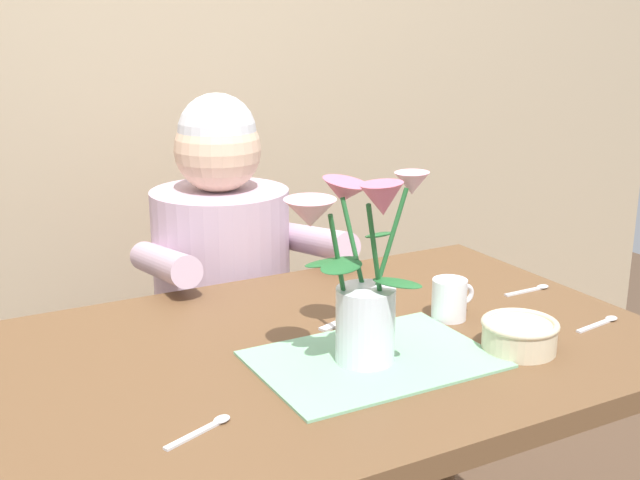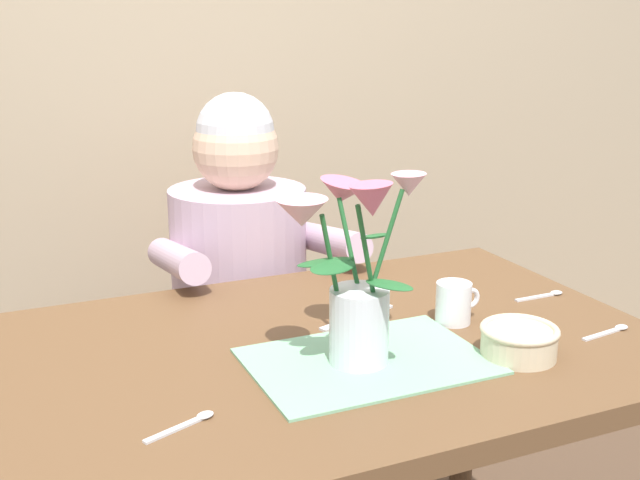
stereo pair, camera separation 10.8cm
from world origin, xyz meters
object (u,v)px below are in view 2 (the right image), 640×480
object	(u,v)px
tea_cup	(454,303)
ceramic_bowl	(519,340)
dinner_knife	(357,317)
seated_person	(241,317)
flower_vase	(354,275)

from	to	relation	value
tea_cup	ceramic_bowl	bearing A→B (deg)	-85.42
dinner_knife	tea_cup	xyz separation A→B (m)	(0.16, -0.09, 0.04)
seated_person	tea_cup	xyz separation A→B (m)	(0.23, -0.62, 0.22)
ceramic_bowl	tea_cup	xyz separation A→B (m)	(-0.01, 0.18, 0.01)
ceramic_bowl	seated_person	bearing A→B (deg)	106.82
seated_person	ceramic_bowl	size ratio (longest dim) A/B	8.35
dinner_knife	ceramic_bowl	bearing A→B (deg)	-77.05
seated_person	flower_vase	world-z (taller)	seated_person
seated_person	dinner_knife	distance (m)	0.56
flower_vase	ceramic_bowl	xyz separation A→B (m)	(0.28, -0.09, -0.13)
seated_person	tea_cup	bearing A→B (deg)	-65.43
flower_vase	tea_cup	distance (m)	0.30
flower_vase	ceramic_bowl	bearing A→B (deg)	-17.82
seated_person	tea_cup	distance (m)	0.70
seated_person	ceramic_bowl	xyz separation A→B (m)	(0.24, -0.80, 0.21)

